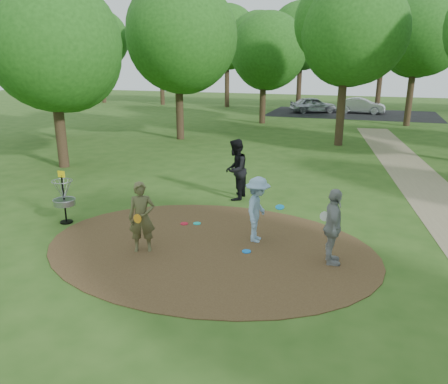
% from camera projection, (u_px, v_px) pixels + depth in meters
% --- Properties ---
extents(ground, '(100.00, 100.00, 0.00)m').
position_uv_depth(ground, '(209.00, 247.00, 10.97)').
color(ground, '#2D5119').
rests_on(ground, ground).
extents(dirt_clearing, '(8.40, 8.40, 0.02)m').
position_uv_depth(dirt_clearing, '(209.00, 247.00, 10.97)').
color(dirt_clearing, '#47301C').
rests_on(dirt_clearing, ground).
extents(parking_lot, '(14.00, 8.00, 0.01)m').
position_uv_depth(parking_lot, '(352.00, 114.00, 37.57)').
color(parking_lot, black).
rests_on(parking_lot, ground).
extents(player_observer_with_disc, '(0.75, 0.64, 1.75)m').
position_uv_depth(player_observer_with_disc, '(142.00, 217.00, 10.49)').
color(player_observer_with_disc, brown).
rests_on(player_observer_with_disc, ground).
extents(player_throwing_with_disc, '(1.02, 1.12, 1.71)m').
position_uv_depth(player_throwing_with_disc, '(258.00, 210.00, 11.09)').
color(player_throwing_with_disc, '#8DAFD2').
rests_on(player_throwing_with_disc, ground).
extents(player_walking_with_disc, '(0.77, 0.99, 2.03)m').
position_uv_depth(player_walking_with_disc, '(236.00, 170.00, 14.45)').
color(player_walking_with_disc, black).
rests_on(player_walking_with_disc, ground).
extents(player_waiting_with_disc, '(0.61, 1.11, 1.80)m').
position_uv_depth(player_waiting_with_disc, '(333.00, 227.00, 9.83)').
color(player_waiting_with_disc, '#949496').
rests_on(player_waiting_with_disc, ground).
extents(disc_ground_cyan, '(0.22, 0.22, 0.02)m').
position_uv_depth(disc_ground_cyan, '(197.00, 223.00, 12.46)').
color(disc_ground_cyan, '#18C1B9').
rests_on(disc_ground_cyan, dirt_clearing).
extents(disc_ground_blue, '(0.22, 0.22, 0.02)m').
position_uv_depth(disc_ground_blue, '(246.00, 251.00, 10.65)').
color(disc_ground_blue, '#0D76EA').
rests_on(disc_ground_blue, dirt_clearing).
extents(disc_ground_red, '(0.22, 0.22, 0.02)m').
position_uv_depth(disc_ground_red, '(184.00, 224.00, 12.44)').
color(disc_ground_red, red).
rests_on(disc_ground_red, dirt_clearing).
extents(car_left, '(4.31, 3.13, 1.36)m').
position_uv_depth(car_left, '(313.00, 105.00, 38.20)').
color(car_left, '#B5B8BE').
rests_on(car_left, ground).
extents(car_right, '(4.05, 1.53, 1.32)m').
position_uv_depth(car_right, '(361.00, 106.00, 37.67)').
color(car_right, '#A9ABB1').
rests_on(car_right, ground).
extents(disc_golf_basket, '(0.63, 0.63, 1.54)m').
position_uv_depth(disc_golf_basket, '(63.00, 194.00, 12.35)').
color(disc_golf_basket, black).
rests_on(disc_golf_basket, ground).
extents(tree_ring, '(37.26, 45.19, 8.55)m').
position_uv_depth(tree_ring, '(324.00, 42.00, 17.14)').
color(tree_ring, '#332316').
rests_on(tree_ring, ground).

